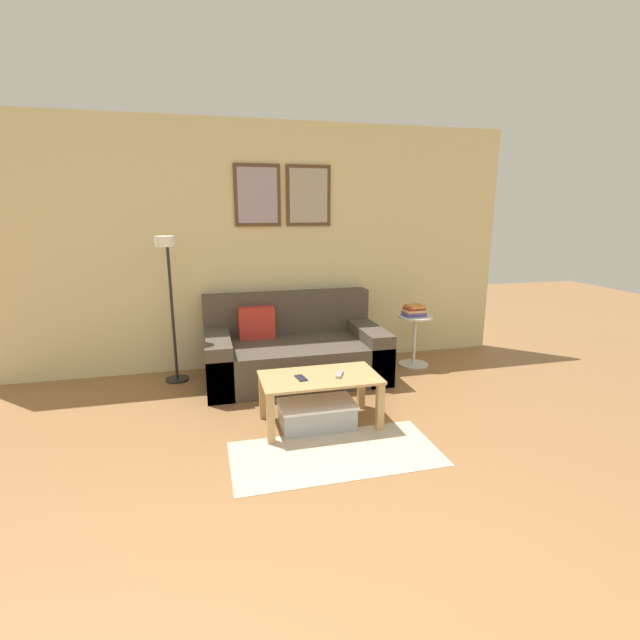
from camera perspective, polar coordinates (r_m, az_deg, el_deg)
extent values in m
cube|color=beige|center=(4.98, -7.88, 8.75)|extent=(5.60, 0.06, 2.55)
cube|color=#513823|center=(4.92, -7.71, 14.96)|extent=(0.47, 0.02, 0.62)
cube|color=#A393A8|center=(4.91, -7.69, 14.97)|extent=(0.40, 0.01, 0.55)
cube|color=#513823|center=(5.01, -1.43, 15.05)|extent=(0.47, 0.02, 0.62)
cube|color=#ADA38E|center=(5.01, -1.41, 15.05)|extent=(0.40, 0.01, 0.55)
cube|color=#C1B299|center=(3.39, 1.93, -16.10)|extent=(1.46, 0.70, 0.01)
cube|color=#4C4238|center=(4.69, -3.08, -4.93)|extent=(1.76, 0.98, 0.39)
cube|color=#4C4238|center=(4.95, -4.03, 0.98)|extent=(1.76, 0.20, 0.43)
cube|color=#4C4238|center=(4.60, -12.44, -4.86)|extent=(0.24, 0.98, 0.51)
cube|color=#4C4238|center=(4.87, 5.71, -3.54)|extent=(0.24, 0.98, 0.51)
cube|color=red|center=(4.75, -7.82, -0.36)|extent=(0.36, 0.14, 0.32)
cube|color=tan|center=(3.66, -0.04, -7.07)|extent=(0.93, 0.51, 0.02)
cube|color=tan|center=(3.46, -6.10, -11.99)|extent=(0.06, 0.06, 0.38)
cube|color=tan|center=(3.67, 7.40, -10.53)|extent=(0.06, 0.06, 0.38)
cube|color=tan|center=(3.86, -7.07, -9.25)|extent=(0.06, 0.06, 0.38)
cube|color=tan|center=(4.04, 5.10, -8.12)|extent=(0.06, 0.06, 0.38)
cube|color=#9EA3A8|center=(3.72, -0.38, -11.70)|extent=(0.57, 0.32, 0.18)
cube|color=silver|center=(3.68, -0.38, -10.26)|extent=(0.59, 0.35, 0.02)
cylinder|color=black|center=(4.91, -17.14, -6.96)|extent=(0.23, 0.23, 0.02)
cylinder|color=black|center=(4.72, -17.74, 1.22)|extent=(0.03, 0.03, 1.41)
cylinder|color=black|center=(4.48, -18.48, 9.69)|extent=(0.02, 0.29, 0.02)
cylinder|color=white|center=(4.34, -18.57, 9.18)|extent=(0.17, 0.17, 0.09)
cylinder|color=silver|center=(5.24, 11.41, -5.34)|extent=(0.32, 0.32, 0.01)
cylinder|color=silver|center=(5.16, 11.54, -2.51)|extent=(0.04, 0.04, 0.52)
cylinder|color=silver|center=(5.10, 11.69, 0.42)|extent=(0.38, 0.38, 0.02)
cube|color=#335199|center=(5.09, 11.43, 0.61)|extent=(0.24, 0.18, 0.02)
cube|color=#8C4C93|center=(5.10, 11.50, 0.87)|extent=(0.22, 0.18, 0.03)
cube|color=#D8C666|center=(5.09, 11.46, 1.15)|extent=(0.20, 0.17, 0.02)
cube|color=#B73333|center=(5.09, 11.54, 1.42)|extent=(0.23, 0.17, 0.03)
cube|color=#D18438|center=(5.07, 11.66, 1.67)|extent=(0.19, 0.19, 0.02)
cube|color=#99999E|center=(3.67, 2.42, -6.69)|extent=(0.10, 0.15, 0.02)
cube|color=#1E2338|center=(3.61, -2.37, -7.14)|extent=(0.09, 0.15, 0.01)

